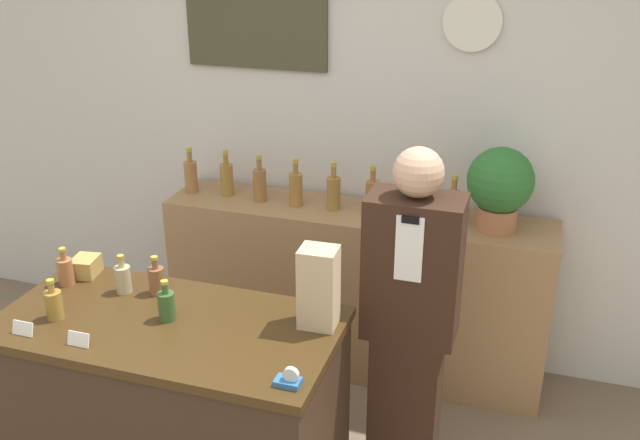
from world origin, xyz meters
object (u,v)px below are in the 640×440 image
Objects in this scene: shopkeeper at (410,322)px; potted_plant at (500,185)px; tape_dispenser at (289,379)px; paper_bag at (319,287)px.

potted_plant is (0.28, 0.72, 0.41)m from shopkeeper.
shopkeeper is 17.42× the size of tape_dispenser.
shopkeeper reaches higher than paper_bag.
shopkeeper is 0.88m from potted_plant.
paper_bag is at bearing -133.65° from shopkeeper.
tape_dispenser is (-0.29, -0.73, 0.14)m from shopkeeper.
potted_plant is 1.58m from tape_dispenser.
tape_dispenser is at bearing -111.25° from shopkeeper.
potted_plant is 4.72× the size of tape_dispenser.
tape_dispenser is at bearing -111.26° from potted_plant.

